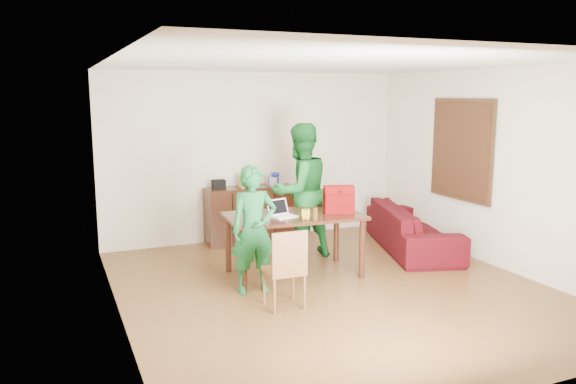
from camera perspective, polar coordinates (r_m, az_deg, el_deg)
name	(u,v)px	position (r m, az deg, el deg)	size (l,w,h in m)	color
room	(330,182)	(6.79, 4.31, 1.06)	(5.20, 5.70, 2.90)	#442A11
table	(294,222)	(7.30, 0.62, -3.10)	(1.79, 1.09, 0.81)	black
chair	(284,284)	(6.32, -0.37, -9.36)	(0.42, 0.40, 0.90)	brown
person_near	(254,230)	(6.67, -3.50, -3.85)	(0.56, 0.37, 1.53)	#16642D
person_far	(300,192)	(8.02, 1.25, 0.04)	(0.95, 0.74, 1.95)	#156021
laptop	(284,214)	(7.11, -0.39, -2.23)	(0.35, 0.28, 0.22)	white
bananas	(306,218)	(6.96, 1.81, -2.63)	(0.15, 0.09, 0.06)	gold
bottle	(315,213)	(6.95, 2.77, -2.15)	(0.06, 0.06, 0.18)	#5C3315
red_bag	(339,202)	(7.42, 5.17, -0.98)	(0.39, 0.23, 0.29)	maroon
sofa	(412,228)	(8.81, 12.51, -3.57)	(2.28, 0.89, 0.67)	#3E080A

